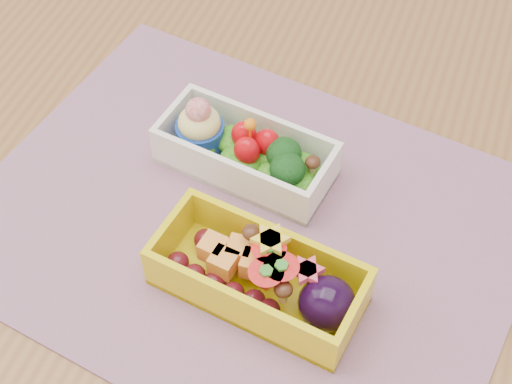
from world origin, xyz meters
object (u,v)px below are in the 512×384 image
(placemat, at_px, (246,223))
(bento_yellow, at_px, (262,277))
(table, at_px, (197,284))
(bento_white, at_px, (245,152))

(placemat, xyz_separation_m, bento_yellow, (0.04, -0.06, 0.02))
(placemat, distance_m, bento_yellow, 0.08)
(table, bearing_deg, bento_yellow, -29.45)
(table, bearing_deg, placemat, 17.92)
(placemat, relative_size, bento_yellow, 2.62)
(bento_white, distance_m, bento_yellow, 0.13)
(table, relative_size, bento_yellow, 6.98)
(table, height_order, placemat, placemat)
(bento_yellow, bearing_deg, table, 158.91)
(bento_white, relative_size, bento_yellow, 0.94)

